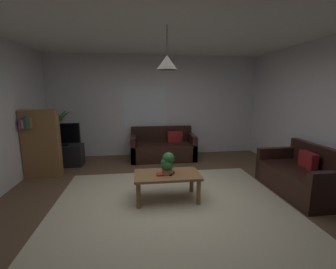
{
  "coord_description": "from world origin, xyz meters",
  "views": [
    {
      "loc": [
        -0.5,
        -3.46,
        1.77
      ],
      "look_at": [
        0.0,
        0.3,
        1.05
      ],
      "focal_mm": 24.73,
      "sensor_mm": 36.0,
      "label": 1
    }
  ],
  "objects_px": {
    "book_on_table_0": "(160,175)",
    "remote_on_table_1": "(172,174)",
    "potted_palm_corner": "(61,140)",
    "coffee_table": "(167,178)",
    "tv_stand": "(63,155)",
    "tv": "(61,134)",
    "couch_right_side": "(302,177)",
    "potted_plant_on_table": "(167,163)",
    "couch_under_window": "(163,148)",
    "remote_on_table_0": "(171,173)",
    "pendant_lamp": "(167,62)",
    "bookshelf_corner": "(41,143)"
  },
  "relations": [
    {
      "from": "remote_on_table_0",
      "to": "pendant_lamp",
      "type": "bearing_deg",
      "value": -175.88
    },
    {
      "from": "couch_right_side",
      "to": "potted_palm_corner",
      "type": "xyz_separation_m",
      "value": [
        -4.79,
        2.55,
        0.27
      ]
    },
    {
      "from": "bookshelf_corner",
      "to": "pendant_lamp",
      "type": "bearing_deg",
      "value": -29.36
    },
    {
      "from": "remote_on_table_1",
      "to": "potted_plant_on_table",
      "type": "height_order",
      "value": "potted_plant_on_table"
    },
    {
      "from": "tv_stand",
      "to": "bookshelf_corner",
      "type": "bearing_deg",
      "value": -104.69
    },
    {
      "from": "couch_right_side",
      "to": "potted_plant_on_table",
      "type": "relative_size",
      "value": 4.25
    },
    {
      "from": "potted_plant_on_table",
      "to": "tv_stand",
      "type": "height_order",
      "value": "potted_plant_on_table"
    },
    {
      "from": "coffee_table",
      "to": "remote_on_table_1",
      "type": "distance_m",
      "value": 0.12
    },
    {
      "from": "remote_on_table_0",
      "to": "tv",
      "type": "relative_size",
      "value": 0.19
    },
    {
      "from": "remote_on_table_1",
      "to": "potted_palm_corner",
      "type": "relative_size",
      "value": 0.12
    },
    {
      "from": "tv_stand",
      "to": "pendant_lamp",
      "type": "height_order",
      "value": "pendant_lamp"
    },
    {
      "from": "couch_under_window",
      "to": "coffee_table",
      "type": "distance_m",
      "value": 2.34
    },
    {
      "from": "couch_under_window",
      "to": "remote_on_table_0",
      "type": "xyz_separation_m",
      "value": [
        -0.12,
        -2.34,
        0.18
      ]
    },
    {
      "from": "coffee_table",
      "to": "book_on_table_0",
      "type": "bearing_deg",
      "value": -153.28
    },
    {
      "from": "book_on_table_0",
      "to": "tv",
      "type": "bearing_deg",
      "value": 135.14
    },
    {
      "from": "coffee_table",
      "to": "potted_plant_on_table",
      "type": "bearing_deg",
      "value": -83.1
    },
    {
      "from": "tv",
      "to": "potted_palm_corner",
      "type": "bearing_deg",
      "value": 110.37
    },
    {
      "from": "couch_under_window",
      "to": "tv_stand",
      "type": "relative_size",
      "value": 1.83
    },
    {
      "from": "book_on_table_0",
      "to": "potted_palm_corner",
      "type": "distance_m",
      "value": 3.44
    },
    {
      "from": "couch_right_side",
      "to": "tv",
      "type": "relative_size",
      "value": 1.8
    },
    {
      "from": "couch_under_window",
      "to": "tv_stand",
      "type": "height_order",
      "value": "couch_under_window"
    },
    {
      "from": "tv",
      "to": "potted_palm_corner",
      "type": "relative_size",
      "value": 0.62
    },
    {
      "from": "couch_right_side",
      "to": "remote_on_table_0",
      "type": "height_order",
      "value": "couch_right_side"
    },
    {
      "from": "bookshelf_corner",
      "to": "tv_stand",
      "type": "bearing_deg",
      "value": 75.31
    },
    {
      "from": "remote_on_table_1",
      "to": "bookshelf_corner",
      "type": "xyz_separation_m",
      "value": [
        -2.49,
        1.4,
        0.26
      ]
    },
    {
      "from": "couch_under_window",
      "to": "remote_on_table_1",
      "type": "relative_size",
      "value": 10.27
    },
    {
      "from": "couch_under_window",
      "to": "couch_right_side",
      "type": "relative_size",
      "value": 1.08
    },
    {
      "from": "remote_on_table_1",
      "to": "couch_under_window",
      "type": "bearing_deg",
      "value": -66.73
    },
    {
      "from": "remote_on_table_0",
      "to": "bookshelf_corner",
      "type": "xyz_separation_m",
      "value": [
        -2.48,
        1.37,
        0.26
      ]
    },
    {
      "from": "bookshelf_corner",
      "to": "book_on_table_0",
      "type": "bearing_deg",
      "value": -31.67
    },
    {
      "from": "remote_on_table_1",
      "to": "couch_right_side",
      "type": "bearing_deg",
      "value": -153.94
    },
    {
      "from": "couch_under_window",
      "to": "remote_on_table_1",
      "type": "distance_m",
      "value": 2.38
    },
    {
      "from": "remote_on_table_1",
      "to": "pendant_lamp",
      "type": "bearing_deg",
      "value": -0.98
    },
    {
      "from": "tv",
      "to": "couch_under_window",
      "type": "bearing_deg",
      "value": 6.72
    },
    {
      "from": "couch_right_side",
      "to": "potted_plant_on_table",
      "type": "height_order",
      "value": "couch_right_side"
    },
    {
      "from": "book_on_table_0",
      "to": "potted_plant_on_table",
      "type": "xyz_separation_m",
      "value": [
        0.12,
        0.05,
        0.17
      ]
    },
    {
      "from": "bookshelf_corner",
      "to": "pendant_lamp",
      "type": "distance_m",
      "value": 3.14
    },
    {
      "from": "potted_palm_corner",
      "to": "book_on_table_0",
      "type": "bearing_deg",
      "value": -48.33
    },
    {
      "from": "book_on_table_0",
      "to": "tv",
      "type": "height_order",
      "value": "tv"
    },
    {
      "from": "coffee_table",
      "to": "tv",
      "type": "height_order",
      "value": "tv"
    },
    {
      "from": "coffee_table",
      "to": "tv",
      "type": "distance_m",
      "value": 3.06
    },
    {
      "from": "coffee_table",
      "to": "tv_stand",
      "type": "bearing_deg",
      "value": 137.2
    },
    {
      "from": "couch_right_side",
      "to": "coffee_table",
      "type": "relative_size",
      "value": 1.44
    },
    {
      "from": "couch_under_window",
      "to": "remote_on_table_1",
      "type": "bearing_deg",
      "value": -92.83
    },
    {
      "from": "couch_right_side",
      "to": "coffee_table",
      "type": "bearing_deg",
      "value": -90.93
    },
    {
      "from": "potted_plant_on_table",
      "to": "potted_palm_corner",
      "type": "height_order",
      "value": "potted_palm_corner"
    },
    {
      "from": "book_on_table_0",
      "to": "remote_on_table_1",
      "type": "height_order",
      "value": "book_on_table_0"
    },
    {
      "from": "couch_right_side",
      "to": "tv",
      "type": "height_order",
      "value": "tv"
    },
    {
      "from": "couch_under_window",
      "to": "coffee_table",
      "type": "bearing_deg",
      "value": -94.64
    },
    {
      "from": "potted_plant_on_table",
      "to": "pendant_lamp",
      "type": "relative_size",
      "value": 0.57
    }
  ]
}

